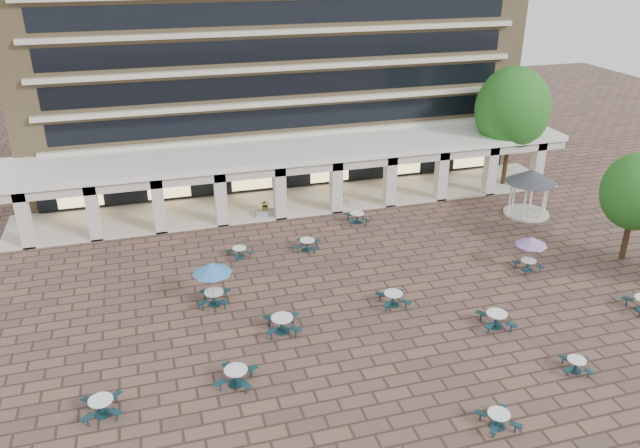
# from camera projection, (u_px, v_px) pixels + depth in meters

# --- Properties ---
(ground) EXTENTS (120.00, 120.00, 0.00)m
(ground) POSITION_uv_depth(u_px,v_px,m) (367.00, 299.00, 34.99)
(ground) COLOR brown
(ground) RESTS_ON ground
(apartment_building) EXTENTS (40.00, 15.50, 25.20)m
(apartment_building) POSITION_uv_depth(u_px,v_px,m) (266.00, 16.00, 52.01)
(apartment_building) COLOR #967D54
(apartment_building) RESTS_ON ground
(retail_arcade) EXTENTS (42.00, 6.60, 4.40)m
(retail_arcade) POSITION_uv_depth(u_px,v_px,m) (300.00, 165.00, 46.67)
(retail_arcade) COLOR white
(retail_arcade) RESTS_ON ground
(picnic_table_0) EXTENTS (1.76, 1.76, 0.78)m
(picnic_table_0) POSITION_uv_depth(u_px,v_px,m) (101.00, 406.00, 26.29)
(picnic_table_0) COLOR #15393F
(picnic_table_0) RESTS_ON ground
(picnic_table_1) EXTENTS (1.58, 1.58, 0.70)m
(picnic_table_1) POSITION_uv_depth(u_px,v_px,m) (498.00, 419.00, 25.64)
(picnic_table_1) COLOR #15393F
(picnic_table_1) RESTS_ON ground
(picnic_table_2) EXTENTS (1.77, 1.77, 0.64)m
(picnic_table_2) POSITION_uv_depth(u_px,v_px,m) (576.00, 364.00, 29.00)
(picnic_table_2) COLOR #15393F
(picnic_table_2) RESTS_ON ground
(picnic_table_4) EXTENTS (2.22, 2.22, 2.57)m
(picnic_table_4) POSITION_uv_depth(u_px,v_px,m) (212.00, 270.00, 33.59)
(picnic_table_4) COLOR #15393F
(picnic_table_4) RESTS_ON ground
(picnic_table_5) EXTENTS (2.19, 2.19, 0.80)m
(picnic_table_5) POSITION_uv_depth(u_px,v_px,m) (236.00, 375.00, 28.11)
(picnic_table_5) COLOR #15393F
(picnic_table_5) RESTS_ON ground
(picnic_table_7) EXTENTS (2.05, 2.05, 0.81)m
(picnic_table_7) POSITION_uv_depth(u_px,v_px,m) (496.00, 318.00, 32.31)
(picnic_table_7) COLOR #15393F
(picnic_table_7) RESTS_ON ground
(picnic_table_8) EXTENTS (2.07, 2.07, 0.85)m
(picnic_table_8) POSITION_uv_depth(u_px,v_px,m) (282.00, 323.00, 31.89)
(picnic_table_8) COLOR #15393F
(picnic_table_8) RESTS_ON ground
(picnic_table_9) EXTENTS (2.00, 2.00, 0.73)m
(picnic_table_9) POSITION_uv_depth(u_px,v_px,m) (307.00, 244.00, 40.36)
(picnic_table_9) COLOR #15393F
(picnic_table_9) RESTS_ON ground
(picnic_table_10) EXTENTS (1.79, 1.79, 0.77)m
(picnic_table_10) POSITION_uv_depth(u_px,v_px,m) (393.00, 298.00, 34.24)
(picnic_table_10) COLOR #15393F
(picnic_table_10) RESTS_ON ground
(picnic_table_11) EXTENTS (1.92, 1.92, 2.22)m
(picnic_table_11) POSITION_uv_depth(u_px,v_px,m) (531.00, 242.00, 37.28)
(picnic_table_11) COLOR #15393F
(picnic_table_11) RESTS_ON ground
(picnic_table_12) EXTENTS (1.76, 1.76, 0.66)m
(picnic_table_12) POSITION_uv_depth(u_px,v_px,m) (239.00, 251.00, 39.47)
(picnic_table_12) COLOR #15393F
(picnic_table_12) RESTS_ON ground
(picnic_table_13) EXTENTS (1.82, 1.82, 0.75)m
(picnic_table_13) POSITION_uv_depth(u_px,v_px,m) (357.00, 217.00, 44.29)
(picnic_table_13) COLOR #15393F
(picnic_table_13) RESTS_ON ground
(gazebo) EXTENTS (3.66, 3.66, 3.41)m
(gazebo) POSITION_uv_depth(u_px,v_px,m) (531.00, 181.00, 44.81)
(gazebo) COLOR beige
(gazebo) RESTS_ON ground
(tree_east_a) EXTENTS (4.17, 4.17, 6.95)m
(tree_east_a) POSITION_uv_depth(u_px,v_px,m) (636.00, 192.00, 37.59)
(tree_east_a) COLOR #382716
(tree_east_a) RESTS_ON ground
(tree_east_c) EXTENTS (5.79, 5.79, 9.64)m
(tree_east_c) POSITION_uv_depth(u_px,v_px,m) (512.00, 109.00, 48.75)
(tree_east_c) COLOR #382716
(tree_east_c) RESTS_ON ground
(planter_left) EXTENTS (1.50, 0.71, 1.30)m
(planter_left) POSITION_uv_depth(u_px,v_px,m) (266.00, 210.00, 45.25)
(planter_left) COLOR gray
(planter_left) RESTS_ON ground
(planter_right) EXTENTS (1.50, 0.60, 1.17)m
(planter_right) POSITION_uv_depth(u_px,v_px,m) (340.00, 202.00, 46.74)
(planter_right) COLOR gray
(planter_right) RESTS_ON ground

